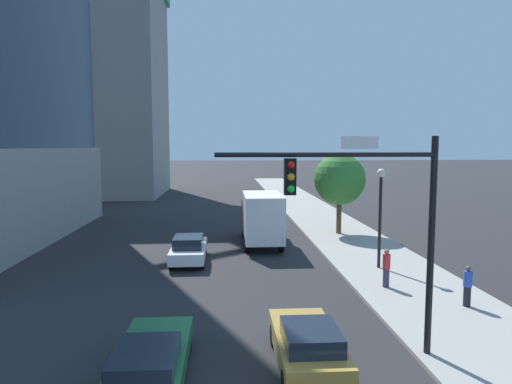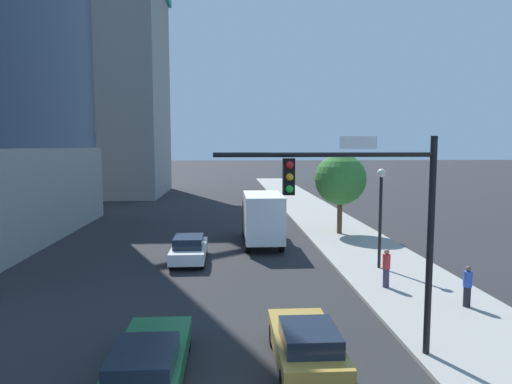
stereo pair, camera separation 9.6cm
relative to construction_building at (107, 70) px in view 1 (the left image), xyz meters
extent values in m
cube|color=#9E9B93|center=(23.83, -33.28, -16.24)|extent=(5.46, 120.00, 0.15)
cube|color=gray|center=(-0.02, 0.03, -1.39)|extent=(13.95, 15.92, 29.85)
cube|color=gold|center=(4.17, -4.75, 2.10)|extent=(0.90, 0.90, 36.84)
cylinder|color=black|center=(21.51, -48.88, -12.87)|extent=(0.20, 0.20, 6.59)
cylinder|color=black|center=(18.29, -48.88, -10.13)|extent=(6.43, 0.14, 0.14)
cube|color=black|center=(17.24, -48.88, -10.75)|extent=(0.32, 0.36, 1.05)
sphere|color=red|center=(17.24, -49.07, -10.41)|extent=(0.22, 0.22, 0.22)
sphere|color=orange|center=(17.24, -49.07, -10.75)|extent=(0.22, 0.22, 0.22)
sphere|color=green|center=(17.24, -49.07, -11.09)|extent=(0.22, 0.22, 0.22)
cube|color=white|center=(19.26, -48.88, -9.78)|extent=(1.10, 0.04, 0.36)
cylinder|color=black|center=(23.32, -39.21, -13.79)|extent=(0.16, 0.16, 4.75)
sphere|color=silver|center=(23.32, -39.21, -11.24)|extent=(0.44, 0.44, 0.44)
cylinder|color=brown|center=(23.57, -29.82, -14.89)|extent=(0.36, 0.36, 2.55)
sphere|color=#387F33|center=(23.57, -29.82, -12.24)|extent=(3.69, 3.69, 3.69)
cube|color=silver|center=(13.32, -36.71, -15.70)|extent=(1.85, 4.61, 0.62)
cube|color=#19212D|center=(13.32, -37.06, -15.11)|extent=(1.55, 2.10, 0.57)
cylinder|color=black|center=(12.51, -35.14, -15.96)|extent=(0.22, 0.71, 0.71)
cylinder|color=black|center=(14.14, -35.14, -15.96)|extent=(0.22, 0.71, 0.71)
cylinder|color=black|center=(12.51, -38.28, -15.96)|extent=(0.22, 0.71, 0.71)
cylinder|color=black|center=(14.14, -38.28, -15.96)|extent=(0.22, 0.71, 0.71)
cube|color=#1E6638|center=(13.32, -49.55, -15.77)|extent=(1.91, 4.72, 0.57)
cube|color=#19212D|center=(13.32, -50.60, -15.25)|extent=(1.61, 2.20, 0.46)
cylinder|color=black|center=(12.48, -47.95, -16.00)|extent=(0.22, 0.63, 0.63)
cylinder|color=black|center=(14.17, -47.95, -16.00)|extent=(0.22, 0.63, 0.63)
cube|color=#AD8938|center=(17.72, -49.21, -15.69)|extent=(1.80, 4.37, 0.66)
cube|color=#19212D|center=(17.72, -49.87, -15.11)|extent=(1.51, 1.95, 0.49)
cylinder|color=black|center=(16.93, -47.73, -15.97)|extent=(0.22, 0.69, 0.69)
cylinder|color=black|center=(18.51, -47.73, -15.97)|extent=(0.22, 0.69, 0.69)
cylinder|color=black|center=(16.93, -50.70, -15.97)|extent=(0.22, 0.69, 0.69)
cylinder|color=black|center=(18.51, -50.70, -15.97)|extent=(0.22, 0.69, 0.69)
cube|color=#B21E1E|center=(17.72, -29.91, -14.72)|extent=(2.34, 1.96, 2.03)
cube|color=white|center=(17.72, -33.48, -14.31)|extent=(2.34, 4.89, 2.85)
cylinder|color=black|center=(16.69, -29.91, -15.84)|extent=(0.30, 0.96, 0.96)
cylinder|color=black|center=(18.75, -29.91, -15.84)|extent=(0.30, 0.96, 0.96)
cylinder|color=black|center=(16.69, -34.70, -15.84)|extent=(0.30, 0.96, 0.96)
cylinder|color=black|center=(18.75, -34.70, -15.84)|extent=(0.30, 0.96, 0.96)
cylinder|color=#38334C|center=(22.54, -42.43, -15.74)|extent=(0.28, 0.28, 0.85)
cylinder|color=red|center=(22.54, -42.43, -14.99)|extent=(0.34, 0.34, 0.65)
sphere|color=#997051|center=(22.54, -42.43, -14.55)|extent=(0.23, 0.23, 0.23)
cylinder|color=black|center=(24.86, -45.05, -15.77)|extent=(0.28, 0.28, 0.80)
cylinder|color=#2D4CB2|center=(24.86, -45.05, -15.06)|extent=(0.34, 0.34, 0.62)
sphere|color=brown|center=(24.86, -45.05, -14.64)|extent=(0.22, 0.22, 0.22)
camera|label=1|loc=(15.39, -61.80, -9.88)|focal=31.84mm
camera|label=2|loc=(15.48, -61.81, -9.88)|focal=31.84mm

